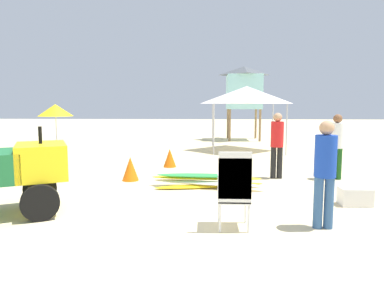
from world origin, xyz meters
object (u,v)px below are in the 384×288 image
object	(u,v)px
stacked_plastic_chairs	(234,184)
cooler_box	(355,196)
beach_umbrella_left	(55,110)
lifeguard_tower	(244,88)
traffic_cone_near	(170,158)
lifeguard_near_center	(337,142)
lifeguard_near_right	(325,167)
surfboard_pile	(206,181)
lifeguard_near_left	(277,141)
popup_canopy	(247,95)
traffic_cone_far	(130,169)

from	to	relation	value
stacked_plastic_chairs	cooler_box	size ratio (longest dim) A/B	2.15
beach_umbrella_left	lifeguard_tower	bearing A→B (deg)	10.44
stacked_plastic_chairs	lifeguard_tower	distance (m)	13.83
lifeguard_tower	traffic_cone_near	distance (m)	9.27
lifeguard_near_center	lifeguard_near_right	bearing A→B (deg)	-112.64
surfboard_pile	lifeguard_near_right	world-z (taller)	lifeguard_near_right
lifeguard_near_center	lifeguard_tower	size ratio (longest dim) A/B	0.42
stacked_plastic_chairs	lifeguard_near_left	world-z (taller)	lifeguard_near_left
cooler_box	surfboard_pile	bearing A→B (deg)	155.51
lifeguard_near_center	traffic_cone_near	world-z (taller)	lifeguard_near_center
stacked_plastic_chairs	lifeguard_near_left	xyz separation A→B (m)	(1.37, 3.72, 0.26)
popup_canopy	cooler_box	xyz separation A→B (m)	(1.18, -7.79, -2.11)
stacked_plastic_chairs	traffic_cone_far	world-z (taller)	stacked_plastic_chairs
stacked_plastic_chairs	lifeguard_tower	size ratio (longest dim) A/B	0.31
lifeguard_near_center	lifeguard_near_right	world-z (taller)	lifeguard_near_center
surfboard_pile	popup_canopy	distance (m)	7.05
lifeguard_near_left	popup_canopy	world-z (taller)	popup_canopy
lifeguard_near_left	lifeguard_near_right	size ratio (longest dim) A/B	1.02
surfboard_pile	traffic_cone_near	bearing A→B (deg)	113.58
popup_canopy	traffic_cone_far	xyz separation A→B (m)	(-3.51, -5.88, -1.98)
lifeguard_near_right	beach_umbrella_left	bearing A→B (deg)	128.57
surfboard_pile	popup_canopy	world-z (taller)	popup_canopy
surfboard_pile	lifeguard_near_right	xyz separation A→B (m)	(1.78, -2.53, 0.79)
lifeguard_near_right	lifeguard_tower	world-z (taller)	lifeguard_tower
stacked_plastic_chairs	lifeguard_near_center	world-z (taller)	lifeguard_near_center
popup_canopy	traffic_cone_near	distance (m)	5.21
lifeguard_near_left	traffic_cone_near	size ratio (longest dim) A/B	3.01
lifeguard_near_right	beach_umbrella_left	xyz separation A→B (m)	(-9.33, 11.71, 0.68)
stacked_plastic_chairs	traffic_cone_near	bearing A→B (deg)	106.39
lifeguard_near_center	lifeguard_near_right	distance (m)	3.84
lifeguard_tower	beach_umbrella_left	size ratio (longest dim) A/B	2.04
lifeguard_near_right	traffic_cone_far	bearing A→B (deg)	139.15
lifeguard_near_right	beach_umbrella_left	world-z (taller)	beach_umbrella_left
stacked_plastic_chairs	lifeguard_near_center	bearing A→B (deg)	52.25
stacked_plastic_chairs	cooler_box	bearing A→B (deg)	30.26
popup_canopy	lifeguard_near_center	bearing A→B (deg)	-73.38
beach_umbrella_left	traffic_cone_far	bearing A→B (deg)	-56.43
popup_canopy	stacked_plastic_chairs	bearing A→B (deg)	-97.42
stacked_plastic_chairs	traffic_cone_far	bearing A→B (deg)	125.00
lifeguard_near_center	beach_umbrella_left	bearing A→B (deg)	142.94
lifeguard_near_left	lifeguard_near_right	bearing A→B (deg)	-90.13
surfboard_pile	lifeguard_near_left	xyz separation A→B (m)	(1.78, 1.06, 0.81)
lifeguard_near_left	lifeguard_tower	size ratio (longest dim) A/B	0.43
lifeguard_near_left	lifeguard_near_center	distance (m)	1.47
popup_canopy	traffic_cone_near	size ratio (longest dim) A/B	4.94
lifeguard_near_left	lifeguard_near_center	size ratio (longest dim) A/B	1.02
lifeguard_near_left	traffic_cone_far	size ratio (longest dim) A/B	2.83
traffic_cone_far	cooler_box	size ratio (longest dim) A/B	1.06
popup_canopy	traffic_cone_far	bearing A→B (deg)	-120.82
lifeguard_near_left	cooler_box	distance (m)	2.66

